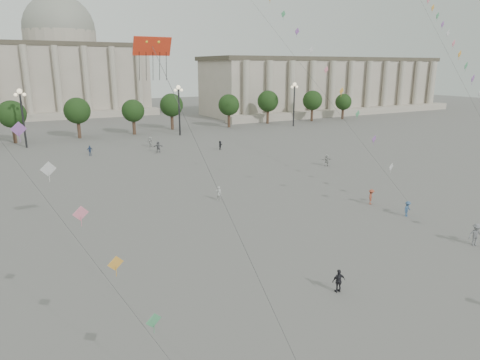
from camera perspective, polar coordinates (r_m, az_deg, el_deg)
ground at (r=28.54m, az=15.86°, el=-16.34°), size 360.00×360.00×0.00m
hall_east at (r=144.65m, az=11.48°, el=12.26°), size 84.00×26.22×17.20m
hall_central at (r=147.20m, az=-22.46°, el=13.76°), size 48.30×34.30×35.50m
tree_row at (r=96.99m, az=-18.24°, el=8.82°), size 137.12×5.12×8.00m
lamp_post_mid_west at (r=87.25m, az=-27.11°, el=8.62°), size 2.00×0.90×10.65m
lamp_post_mid_east at (r=93.17m, az=-8.16°, el=10.39°), size 2.00×0.90×10.65m
lamp_post_far_east at (r=107.46m, az=7.25°, el=11.02°), size 2.00×0.90×10.65m
person_crowd_0 at (r=76.04m, az=-19.40°, el=3.74°), size 1.05×0.57×1.71m
person_crowd_4 at (r=81.20m, az=-11.91°, el=5.02°), size 1.76×1.55×1.93m
person_crowd_6 at (r=40.92m, az=28.94°, el=-6.39°), size 1.44×1.17×1.94m
person_crowd_7 at (r=65.51m, az=11.47°, el=2.62°), size 1.70×0.84×1.75m
person_crowd_8 at (r=48.49m, az=17.09°, el=-2.16°), size 1.21×1.18×1.67m
person_crowd_9 at (r=76.99m, az=-2.66°, el=4.66°), size 1.31×1.41×1.58m
person_crowd_12 at (r=75.81m, az=-10.85°, el=4.37°), size 1.85×1.26×1.92m
person_crowd_13 at (r=47.74m, az=-2.85°, el=-1.78°), size 0.71×0.64×1.63m
tourist_1 at (r=29.77m, az=13.03°, el=-12.97°), size 1.00×0.56×1.62m
kite_flyer_1 at (r=45.83m, az=21.43°, el=-3.60°), size 1.13×0.81×1.57m
dragon_kite at (r=25.66m, az=-11.37°, el=15.23°), size 2.21×8.32×21.36m
kite_train_east at (r=60.39m, az=25.08°, el=18.26°), size 26.79×41.24×59.92m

